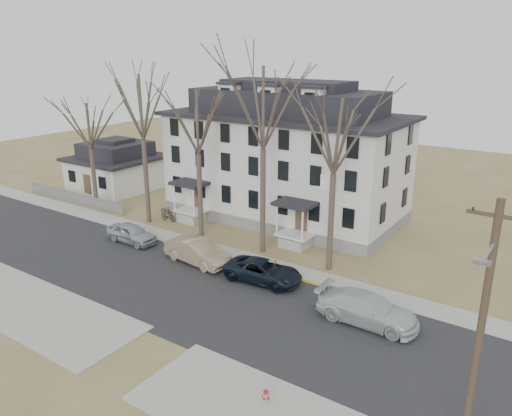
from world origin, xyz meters
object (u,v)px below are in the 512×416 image
Objects in this scene: tree_mid_left at (197,117)px; car_navy at (263,272)px; tree_far_left at (141,103)px; tree_center at (263,102)px; bicycle_right at (168,216)px; car_tan at (197,252)px; car_white at (367,309)px; utility_pole_near at (481,329)px; tree_bungalow at (88,123)px; fire_hydrant at (266,397)px; bicycle_left at (166,211)px; boarding_house at (285,158)px; car_silver at (132,234)px; tree_mid_right at (335,131)px; small_house at (117,168)px.

car_navy is (8.83, -4.21, -8.88)m from tree_mid_left.
tree_far_left is 12.02m from tree_center.
car_navy is 14.42m from bicycle_right.
car_white is at bearing -87.79° from car_tan.
utility_pole_near is at bearing -22.21° from tree_far_left.
tree_mid_left is at bearing 59.99° from car_navy.
car_white is (29.42, -5.25, -7.29)m from tree_bungalow.
car_navy is at bearing 151.71° from utility_pole_near.
tree_mid_left is at bearing -102.59° from bicycle_right.
fire_hydrant is at bearing -33.26° from tree_far_left.
bicycle_left is at bearing 142.84° from fire_hydrant.
bicycle_right is (1.38, 1.00, -9.84)m from tree_far_left.
boarding_house is 13.12m from tree_far_left.
car_silver is (-9.49, -4.26, -10.33)m from tree_center.
fire_hydrant is at bearing -26.31° from tree_bungalow.
boarding_house is 25.94m from fire_hydrant.
fire_hydrant is at bearing -74.36° from tree_mid_right.
small_house is 27.89m from car_navy.
car_white reaches higher than car_silver.
bicycle_left is at bearing 172.73° from tree_mid_right.
tree_center reaches higher than fire_hydrant.
car_white is at bearing -46.87° from tree_mid_right.
bicycle_right is at bearing 174.63° from tree_center.
tree_mid_left is 13.21m from car_navy.
tree_mid_left is 7.65× the size of bicycle_right.
tree_mid_left is 19.35m from car_white.
tree_far_left is 14.00m from car_tan.
bicycle_left is 1.91m from bicycle_right.
tree_mid_right is 17.26m from fire_hydrant.
tree_center reaches higher than utility_pole_near.
boarding_house is 12.49× the size of bicycle_right.
tree_mid_right is 17.08m from utility_pole_near.
tree_mid_right is at bearing 0.00° from tree_bungalow.
tree_center is 19.23m from tree_bungalow.
bicycle_right is at bearing 6.78° from tree_bungalow.
boarding_house is 11.92m from bicycle_left.
tree_center is at bearing -95.77° from bicycle_right.
utility_pole_near is 2.27× the size of car_silver.
bicycle_right is (-7.95, 5.36, -0.36)m from car_tan.
tree_mid_right is 1.27× the size of utility_pole_near.
fire_hydrant is at bearing -118.91° from bicycle_left.
car_white is 3.75× the size of bicycle_left.
tree_far_left is 7.34m from tree_bungalow.
boarding_house reaches higher than car_white.
utility_pole_near is at bearing -104.70° from car_tan.
tree_mid_right is (17.50, 0.00, -0.74)m from tree_far_left.
small_house is at bearing 122.84° from tree_bungalow.
tree_mid_right reaches higher than utility_pole_near.
utility_pole_near is 1.93× the size of car_navy.
tree_mid_left is 1.18× the size of tree_bungalow.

